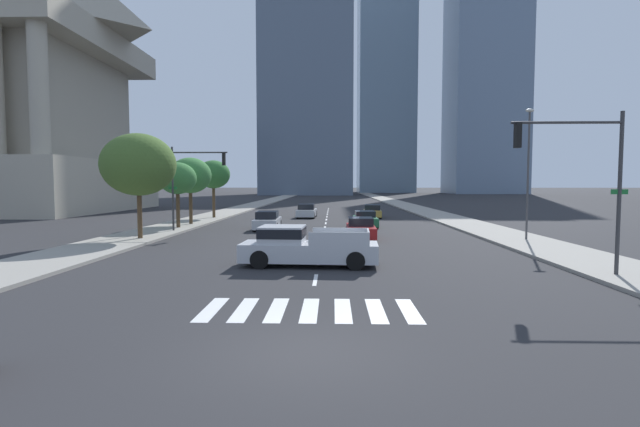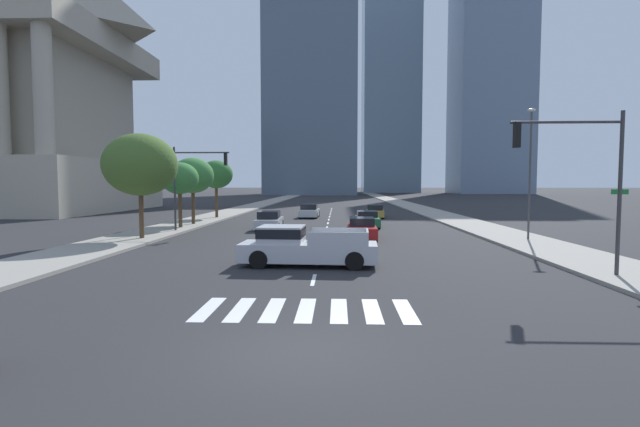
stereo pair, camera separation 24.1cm
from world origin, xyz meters
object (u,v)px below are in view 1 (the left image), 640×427
(sedan_green_4, at_px, (365,219))
(street_lamp_east, at_px, (528,164))
(street_tree_third, at_px, (190,176))
(traffic_signal_far, at_px, (193,174))
(street_tree_second, at_px, (177,179))
(sedan_gold_1, at_px, (372,212))
(sedan_silver_0, at_px, (268,221))
(traffic_signal_near, at_px, (580,164))
(sedan_silver_2, at_px, (307,211))
(street_tree_nearest, at_px, (138,165))
(street_tree_fourth, at_px, (213,175))
(pickup_truck, at_px, (303,246))
(sedan_red_3, at_px, (361,229))

(sedan_green_4, distance_m, street_lamp_east, 13.47)
(street_tree_third, bearing_deg, traffic_signal_far, -71.18)
(street_tree_second, xyz_separation_m, street_tree_third, (0.00, 3.15, 0.28))
(sedan_green_4, distance_m, street_tree_second, 14.82)
(sedan_gold_1, bearing_deg, street_lamp_east, 24.54)
(sedan_silver_0, bearing_deg, traffic_signal_near, -143.10)
(sedan_silver_0, xyz_separation_m, sedan_silver_2, (2.23, 12.64, -0.01))
(street_lamp_east, relative_size, street_tree_third, 1.42)
(sedan_silver_0, distance_m, street_tree_nearest, 10.47)
(sedan_silver_2, relative_size, street_tree_fourth, 0.78)
(pickup_truck, xyz_separation_m, street_tree_fourth, (-10.40, 25.90, 3.52))
(street_lamp_east, height_order, street_tree_nearest, street_lamp_east)
(sedan_green_4, height_order, street_tree_second, street_tree_second)
(pickup_truck, relative_size, traffic_signal_far, 0.98)
(sedan_green_4, bearing_deg, street_tree_second, -80.74)
(sedan_silver_0, bearing_deg, street_tree_nearest, 134.62)
(traffic_signal_near, distance_m, street_tree_second, 27.08)
(traffic_signal_near, xyz_separation_m, street_tree_second, (-20.55, 17.63, -0.33))
(sedan_silver_2, relative_size, sedan_green_4, 0.96)
(street_lamp_east, bearing_deg, sedan_green_4, 134.04)
(traffic_signal_far, height_order, street_lamp_east, street_lamp_east)
(traffic_signal_near, height_order, street_tree_third, traffic_signal_near)
(sedan_silver_2, distance_m, traffic_signal_near, 32.58)
(sedan_green_4, relative_size, street_tree_third, 0.83)
(sedan_silver_0, xyz_separation_m, street_tree_third, (-6.77, 3.16, 3.47))
(sedan_silver_0, height_order, sedan_green_4, sedan_silver_0)
(sedan_silver_0, xyz_separation_m, sedan_green_4, (7.48, 2.47, -0.05))
(traffic_signal_far, xyz_separation_m, street_tree_nearest, (-1.83, -4.75, 0.43))
(sedan_green_4, bearing_deg, street_tree_nearest, -57.04)
(sedan_gold_1, relative_size, sedan_silver_2, 1.07)
(sedan_red_3, bearing_deg, sedan_green_4, 174.82)
(pickup_truck, height_order, traffic_signal_near, traffic_signal_near)
(sedan_silver_0, bearing_deg, traffic_signal_far, 112.90)
(sedan_gold_1, height_order, street_tree_fourth, street_tree_fourth)
(sedan_gold_1, relative_size, sedan_green_4, 1.03)
(sedan_silver_0, distance_m, sedan_gold_1, 15.62)
(sedan_gold_1, height_order, street_tree_second, street_tree_second)
(street_lamp_east, xyz_separation_m, street_tree_nearest, (-23.19, -0.17, -0.01))
(sedan_silver_0, distance_m, sedan_green_4, 7.88)
(pickup_truck, bearing_deg, sedan_silver_0, -73.80)
(street_lamp_east, height_order, street_tree_second, street_lamp_east)
(street_tree_nearest, height_order, street_tree_second, street_tree_nearest)
(sedan_gold_1, bearing_deg, sedan_red_3, -3.48)
(street_lamp_east, distance_m, street_tree_fourth, 28.96)
(pickup_truck, distance_m, traffic_signal_near, 10.92)
(pickup_truck, bearing_deg, sedan_red_3, -104.18)
(sedan_silver_0, relative_size, sedan_green_4, 0.98)
(street_tree_fourth, bearing_deg, street_tree_nearest, -90.00)
(traffic_signal_far, bearing_deg, sedan_green_4, 20.61)
(sedan_red_3, relative_size, street_tree_fourth, 0.80)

